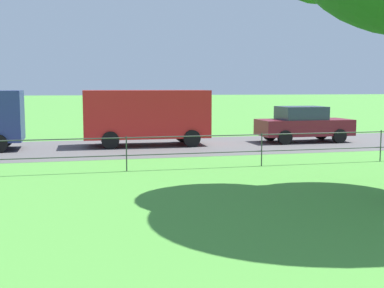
% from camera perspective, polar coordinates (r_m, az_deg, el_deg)
% --- Properties ---
extents(street_strip, '(80.00, 6.41, 0.01)m').
position_cam_1_polar(street_strip, '(20.08, -3.43, -0.29)').
color(street_strip, '#565454').
rests_on(street_strip, ground).
extents(park_fence, '(36.61, 0.04, 1.00)m').
position_cam_1_polar(park_fence, '(14.60, 0.49, -0.19)').
color(park_fence, '#333833').
rests_on(park_fence, ground).
extents(panel_van_far_left, '(5.05, 2.20, 2.24)m').
position_cam_1_polar(panel_van_far_left, '(20.48, -5.20, 3.38)').
color(panel_van_far_left, red).
rests_on(panel_van_far_left, ground).
extents(car_maroon_right, '(4.01, 1.84, 1.54)m').
position_cam_1_polar(car_maroon_right, '(22.24, 12.52, 2.23)').
color(car_maroon_right, maroon).
rests_on(car_maroon_right, ground).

